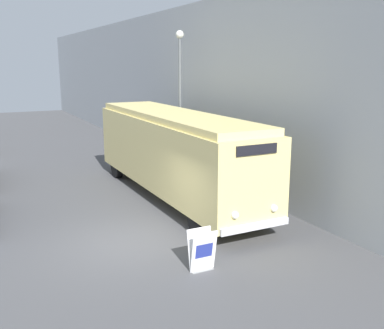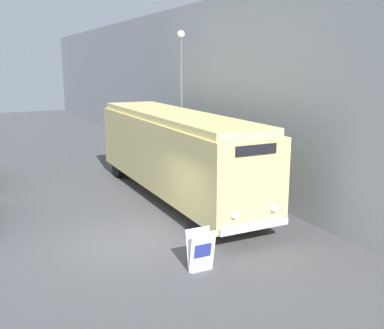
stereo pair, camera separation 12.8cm
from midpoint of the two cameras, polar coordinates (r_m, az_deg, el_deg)
ground_plane at (r=13.45m, az=-7.60°, el=-9.93°), size 80.00×80.00×0.00m
building_wall_right at (r=23.97m, az=-1.98°, el=9.79°), size 0.30×60.00×7.85m
vintage_bus at (r=17.28m, az=-2.01°, el=1.83°), size 2.42×11.05×3.34m
sign_board at (r=11.55m, az=1.44°, el=-10.90°), size 0.68×0.40×1.08m
streetlamp at (r=20.54m, az=-1.20°, el=10.20°), size 0.36×0.36×6.57m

